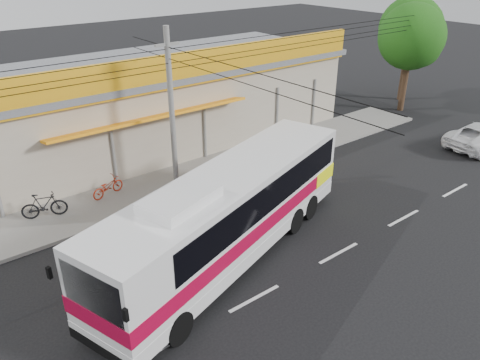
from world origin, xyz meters
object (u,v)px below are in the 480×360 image
object	(u,v)px
coach_bus	(233,207)
tree_far	(412,31)
tree_near	(413,39)
utility_pole	(168,58)
motorbike_red	(108,187)
motorbike_dark	(44,205)

from	to	relation	value
coach_bus	tree_far	size ratio (longest dim) A/B	1.67
tree_near	tree_far	distance (m)	2.67
coach_bus	utility_pole	bearing A→B (deg)	61.78
coach_bus	motorbike_red	xyz separation A→B (m)	(-1.76, 6.79, -1.38)
tree_near	tree_far	bearing A→B (deg)	35.17
coach_bus	tree_near	size ratio (longest dim) A/B	1.72
utility_pole	tree_far	size ratio (longest dim) A/B	4.73
motorbike_dark	tree_near	size ratio (longest dim) A/B	0.25
tree_far	motorbike_dark	bearing A→B (deg)	-177.35
motorbike_dark	utility_pole	world-z (taller)	utility_pole
tree_far	motorbike_red	bearing A→B (deg)	-177.48
utility_pole	tree_near	distance (m)	18.51
motorbike_red	motorbike_dark	size ratio (longest dim) A/B	0.90
coach_bus	tree_near	distance (m)	20.64
coach_bus	tree_near	world-z (taller)	tree_near
motorbike_red	tree_near	xyz separation A→B (m)	(21.22, -0.51, 4.18)
tree_near	tree_far	world-z (taller)	tree_far
motorbike_red	motorbike_dark	distance (m)	2.80
motorbike_dark	tree_far	xyz separation A→B (m)	(26.19, 1.21, 4.18)
tree_near	tree_far	xyz separation A→B (m)	(2.18, 1.54, 0.12)
motorbike_red	tree_far	size ratio (longest dim) A/B	0.22
coach_bus	tree_far	bearing A→B (deg)	1.86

